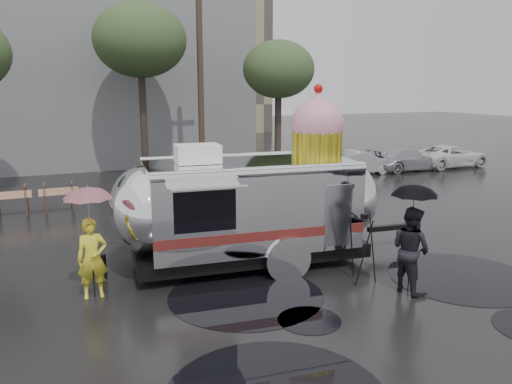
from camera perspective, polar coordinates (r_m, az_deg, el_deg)
name	(u,v)px	position (r m, az deg, el deg)	size (l,w,h in m)	color
ground	(288,299)	(10.59, 3.70, -12.09)	(120.00, 120.00, 0.00)	black
puddles	(404,316)	(10.25, 16.52, -13.42)	(9.88, 7.03, 0.01)	black
grey_building	(42,48)	(32.68, -23.27, 14.87)	(22.00, 12.00, 13.00)	slate
utility_pole	(200,80)	(23.64, -6.37, 12.64)	(1.60, 0.28, 9.00)	#473323
tree_mid	(140,41)	(24.10, -13.13, 16.49)	(4.20, 4.20, 8.03)	#382D26
tree_right	(278,70)	(24.00, 2.59, 13.73)	(3.36, 3.36, 6.42)	#382D26
barricade_row	(12,200)	(18.99, -26.14, -0.79)	(4.30, 0.80, 1.00)	#473323
parked_cars	(388,158)	(26.46, 14.83, 3.76)	(13.20, 1.90, 1.50)	silver
airstream_trailer	(253,201)	(12.19, -0.39, -1.06)	(8.26, 3.38, 4.46)	silver
person_left	(92,258)	(10.89, -18.20, -7.23)	(0.61, 0.41, 1.69)	yellow
umbrella_pink	(89,206)	(10.59, -18.59, -1.48)	(1.22, 1.22, 2.38)	pink
person_right	(411,249)	(11.12, 17.25, -6.29)	(0.89, 0.50, 1.86)	black
umbrella_black	(414,202)	(10.85, 17.59, -1.14)	(1.20, 1.20, 2.37)	black
tripod	(363,241)	(11.38, 12.15, -5.50)	(0.58, 0.65, 1.58)	black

